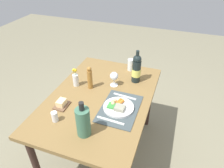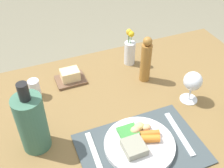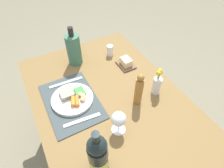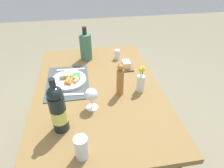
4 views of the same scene
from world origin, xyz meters
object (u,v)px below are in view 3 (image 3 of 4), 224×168
(salt_shaker, at_px, (110,50))
(cooler_bottle, at_px, (74,49))
(wine_bottle, at_px, (98,157))
(butter_dish, at_px, (126,63))
(dining_table, at_px, (110,108))
(knife, at_px, (82,120))
(fork, at_px, (66,82))
(flower_vase, at_px, (157,84))
(dinner_plate, at_px, (73,98))
(pepper_mill, at_px, (139,90))
(wine_glass, at_px, (119,119))

(salt_shaker, bearing_deg, cooler_bottle, -98.79)
(wine_bottle, xyz_separation_m, butter_dish, (-0.56, 0.48, -0.11))
(dining_table, relative_size, knife, 6.13)
(fork, height_order, salt_shaker, salt_shaker)
(wine_bottle, height_order, flower_vase, wine_bottle)
(butter_dish, height_order, flower_vase, flower_vase)
(dinner_plate, bearing_deg, pepper_mill, 60.25)
(dining_table, xyz_separation_m, flower_vase, (0.08, 0.28, 0.16))
(dinner_plate, xyz_separation_m, cooler_bottle, (-0.33, 0.14, 0.09))
(dinner_plate, relative_size, wine_glass, 1.77)
(pepper_mill, bearing_deg, dinner_plate, -119.75)
(fork, bearing_deg, dining_table, 38.61)
(dining_table, height_order, cooler_bottle, cooler_bottle)
(pepper_mill, bearing_deg, dining_table, -123.46)
(butter_dish, relative_size, flower_vase, 0.70)
(dinner_plate, distance_m, wine_glass, 0.34)
(wine_glass, height_order, flower_vase, flower_vase)
(knife, distance_m, salt_shaker, 0.60)
(cooler_bottle, bearing_deg, flower_vase, 33.09)
(flower_vase, bearing_deg, butter_dish, -174.61)
(cooler_bottle, bearing_deg, knife, -16.92)
(wine_glass, bearing_deg, cooler_bottle, 179.82)
(salt_shaker, distance_m, flower_vase, 0.47)
(wine_bottle, bearing_deg, flower_vase, 116.98)
(dining_table, relative_size, salt_shaker, 15.38)
(wine_bottle, relative_size, flower_vase, 1.73)
(fork, bearing_deg, knife, -0.26)
(flower_vase, bearing_deg, dining_table, -106.06)
(flower_vase, bearing_deg, pepper_mill, -85.71)
(fork, height_order, pepper_mill, pepper_mill)
(wine_bottle, height_order, butter_dish, wine_bottle)
(dinner_plate, xyz_separation_m, knife, (0.16, -0.01, -0.01))
(dining_table, distance_m, fork, 0.33)
(salt_shaker, bearing_deg, wine_glass, -23.99)
(butter_dish, bearing_deg, knife, -57.69)
(cooler_bottle, distance_m, wine_glass, 0.63)
(dinner_plate, xyz_separation_m, fork, (-0.16, 0.01, -0.01))
(salt_shaker, bearing_deg, knife, -42.34)
(salt_shaker, bearing_deg, pepper_mill, -8.35)
(knife, distance_m, butter_dish, 0.53)
(dinner_plate, distance_m, fork, 0.16)
(fork, relative_size, salt_shaker, 2.65)
(dining_table, xyz_separation_m, butter_dish, (-0.22, 0.25, 0.11))
(wine_bottle, relative_size, cooler_bottle, 1.14)
(wine_bottle, height_order, wine_glass, wine_bottle)
(knife, bearing_deg, wine_glass, 51.25)
(dinner_plate, distance_m, flower_vase, 0.51)
(knife, xyz_separation_m, flower_vase, (0.02, 0.48, 0.07))
(fork, distance_m, wine_bottle, 0.60)
(fork, height_order, butter_dish, butter_dish)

